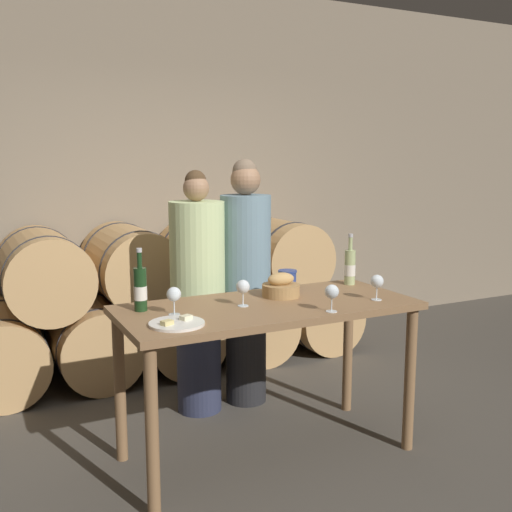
% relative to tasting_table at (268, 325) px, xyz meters
% --- Properties ---
extents(ground_plane, '(10.00, 10.00, 0.00)m').
position_rel_tasting_table_xyz_m(ground_plane, '(0.00, 0.00, -0.78)').
color(ground_plane, '#4C473F').
extents(stone_wall_back, '(10.00, 0.12, 3.20)m').
position_rel_tasting_table_xyz_m(stone_wall_back, '(0.00, 2.32, 0.82)').
color(stone_wall_back, gray).
rests_on(stone_wall_back, ground_plane).
extents(barrel_stack, '(3.25, 0.97, 1.18)m').
position_rel_tasting_table_xyz_m(barrel_stack, '(-0.00, 1.72, -0.22)').
color(barrel_stack, tan).
rests_on(barrel_stack, ground_plane).
extents(tasting_table, '(1.66, 0.74, 0.89)m').
position_rel_tasting_table_xyz_m(tasting_table, '(0.00, 0.00, 0.00)').
color(tasting_table, olive).
rests_on(tasting_table, ground_plane).
extents(person_left, '(0.36, 0.36, 1.62)m').
position_rel_tasting_table_xyz_m(person_left, '(-0.13, 0.76, 0.04)').
color(person_left, '#2D334C').
rests_on(person_left, ground_plane).
extents(person_right, '(0.34, 0.34, 1.69)m').
position_rel_tasting_table_xyz_m(person_right, '(0.23, 0.76, 0.09)').
color(person_right, '#232326').
rests_on(person_right, ground_plane).
extents(wine_bottle_red, '(0.07, 0.07, 0.34)m').
position_rel_tasting_table_xyz_m(wine_bottle_red, '(-0.67, 0.17, 0.24)').
color(wine_bottle_red, '#193819').
rests_on(wine_bottle_red, tasting_table).
extents(wine_bottle_white, '(0.07, 0.07, 0.33)m').
position_rel_tasting_table_xyz_m(wine_bottle_white, '(0.72, 0.23, 0.23)').
color(wine_bottle_white, '#ADBC7F').
rests_on(wine_bottle_white, tasting_table).
extents(blue_crock, '(0.12, 0.12, 0.12)m').
position_rel_tasting_table_xyz_m(blue_crock, '(0.29, 0.29, 0.18)').
color(blue_crock, navy).
rests_on(blue_crock, tasting_table).
extents(bread_basket, '(0.22, 0.22, 0.14)m').
position_rel_tasting_table_xyz_m(bread_basket, '(0.16, 0.13, 0.17)').
color(bread_basket, '#A87F4C').
rests_on(bread_basket, tasting_table).
extents(cheese_plate, '(0.27, 0.27, 0.04)m').
position_rel_tasting_table_xyz_m(cheese_plate, '(-0.59, -0.18, 0.13)').
color(cheese_plate, white).
rests_on(cheese_plate, tasting_table).
extents(wine_glass_far_left, '(0.08, 0.08, 0.15)m').
position_rel_tasting_table_xyz_m(wine_glass_far_left, '(-0.54, 0.01, 0.22)').
color(wine_glass_far_left, white).
rests_on(wine_glass_far_left, tasting_table).
extents(wine_glass_left, '(0.08, 0.08, 0.15)m').
position_rel_tasting_table_xyz_m(wine_glass_left, '(-0.14, 0.02, 0.22)').
color(wine_glass_left, white).
rests_on(wine_glass_left, tasting_table).
extents(wine_glass_center, '(0.08, 0.08, 0.15)m').
position_rel_tasting_table_xyz_m(wine_glass_center, '(0.22, -0.30, 0.22)').
color(wine_glass_center, white).
rests_on(wine_glass_center, tasting_table).
extents(wine_glass_right, '(0.08, 0.08, 0.15)m').
position_rel_tasting_table_xyz_m(wine_glass_right, '(0.60, -0.19, 0.22)').
color(wine_glass_right, white).
rests_on(wine_glass_right, tasting_table).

